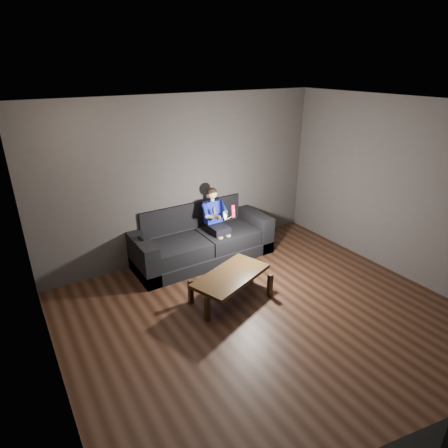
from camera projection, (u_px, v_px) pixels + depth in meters
floor at (278, 328)px, 4.78m from camera, size 5.00×5.00×0.00m
back_wall at (186, 179)px, 6.19m from camera, size 5.00×0.04×2.70m
left_wall at (48, 301)px, 3.03m from camera, size 0.04×5.00×2.70m
right_wall at (417, 194)px, 5.46m from camera, size 0.04×5.00×2.70m
ceiling at (294, 109)px, 3.70m from camera, size 5.00×5.00×0.02m
sofa at (200, 241)px, 6.42m from camera, size 2.37×1.02×0.92m
child at (216, 216)px, 6.32m from camera, size 0.43×0.53×1.06m
wii_remote_red at (233, 211)px, 5.96m from camera, size 0.06×0.08×0.20m
nunchuk_white at (225, 215)px, 5.90m from camera, size 0.07×0.09×0.15m
wii_remote_black at (141, 238)px, 5.69m from camera, size 0.04×0.15×0.03m
coffee_table at (231, 278)px, 5.22m from camera, size 1.27×0.93×0.41m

